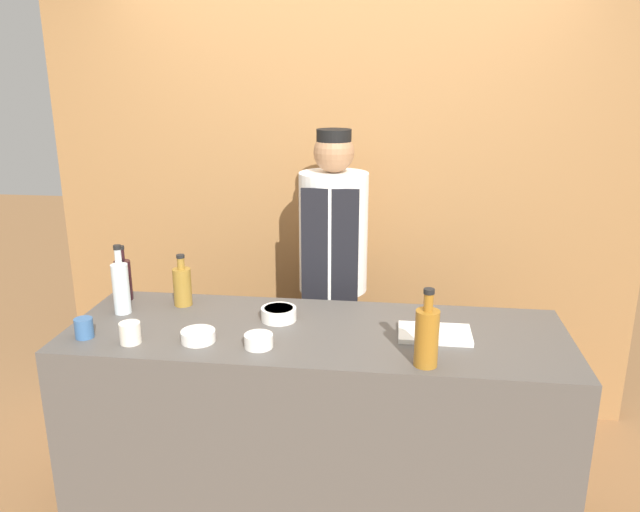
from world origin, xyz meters
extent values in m
cube|color=olive|center=(0.00, 1.15, 1.20)|extent=(3.33, 0.18, 2.40)
cube|color=#514C47|center=(0.00, 0.00, 0.47)|extent=(2.08, 0.71, 0.95)
cylinder|color=white|center=(-0.17, 0.09, 0.98)|extent=(0.15, 0.15, 0.06)
cylinder|color=green|center=(-0.17, 0.09, 1.00)|extent=(0.13, 0.13, 0.02)
cylinder|color=white|center=(-0.45, -0.17, 0.97)|extent=(0.14, 0.14, 0.05)
cylinder|color=silver|center=(-0.45, -0.17, 0.99)|extent=(0.11, 0.11, 0.01)
cylinder|color=white|center=(-0.20, -0.19, 0.98)|extent=(0.11, 0.11, 0.05)
cylinder|color=#703384|center=(-0.20, -0.19, 0.99)|extent=(0.09, 0.09, 0.02)
cube|color=white|center=(0.49, 0.00, 0.96)|extent=(0.29, 0.19, 0.02)
cylinder|color=#9E661E|center=(0.44, -0.27, 1.06)|extent=(0.09, 0.09, 0.21)
cylinder|color=#9E661E|center=(0.44, -0.27, 1.20)|extent=(0.04, 0.04, 0.07)
cylinder|color=black|center=(0.44, -0.27, 1.24)|extent=(0.04, 0.04, 0.02)
cylinder|color=olive|center=(-0.64, 0.21, 1.04)|extent=(0.08, 0.08, 0.17)
cylinder|color=olive|center=(-0.64, 0.21, 1.15)|extent=(0.03, 0.03, 0.05)
cylinder|color=black|center=(-0.64, 0.21, 1.18)|extent=(0.04, 0.04, 0.01)
cylinder|color=black|center=(-0.94, 0.25, 1.04)|extent=(0.08, 0.08, 0.19)
cylinder|color=black|center=(-0.94, 0.25, 1.17)|extent=(0.03, 0.03, 0.06)
cylinder|color=black|center=(-0.94, 0.25, 1.20)|extent=(0.03, 0.03, 0.02)
cylinder|color=silver|center=(-0.88, 0.08, 1.06)|extent=(0.07, 0.07, 0.23)
cylinder|color=silver|center=(-0.88, 0.08, 1.21)|extent=(0.03, 0.03, 0.07)
cylinder|color=black|center=(-0.88, 0.08, 1.25)|extent=(0.03, 0.03, 0.02)
cylinder|color=#386093|center=(-0.92, -0.19, 0.99)|extent=(0.07, 0.07, 0.08)
cylinder|color=silver|center=(-0.71, -0.22, 0.99)|extent=(0.08, 0.08, 0.09)
cylinder|color=#28282D|center=(0.00, 0.69, 0.44)|extent=(0.25, 0.25, 0.89)
cylinder|color=white|center=(0.00, 0.69, 1.19)|extent=(0.35, 0.35, 0.61)
cube|color=black|center=(0.00, 0.52, 1.17)|extent=(0.28, 0.02, 0.56)
sphere|color=#9E704C|center=(0.00, 0.69, 1.60)|extent=(0.20, 0.20, 0.20)
cylinder|color=black|center=(0.00, 0.69, 1.68)|extent=(0.17, 0.17, 0.07)
camera|label=1|loc=(0.32, -2.38, 2.00)|focal=35.00mm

